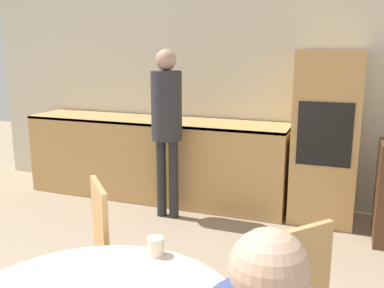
# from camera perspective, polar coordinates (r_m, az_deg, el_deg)

# --- Properties ---
(wall_back) EXTENTS (6.82, 0.05, 2.60)m
(wall_back) POSITION_cam_1_polar(r_m,az_deg,el_deg) (4.80, 8.03, 7.60)
(wall_back) COLOR beige
(wall_back) RESTS_ON ground_plane
(kitchen_counter) EXTENTS (3.04, 0.60, 0.93)m
(kitchen_counter) POSITION_cam_1_polar(r_m,az_deg,el_deg) (4.96, -4.98, -1.83)
(kitchen_counter) COLOR tan
(kitchen_counter) RESTS_ON ground_plane
(oven_unit) EXTENTS (0.62, 0.59, 1.70)m
(oven_unit) POSITION_cam_1_polar(r_m,az_deg,el_deg) (4.43, 17.41, 0.84)
(oven_unit) COLOR tan
(oven_unit) RESTS_ON ground_plane
(chair_far_left) EXTENTS (0.57, 0.57, 0.97)m
(chair_far_left) POSITION_cam_1_polar(r_m,az_deg,el_deg) (2.60, -13.92, -14.59)
(chair_far_left) COLOR tan
(chair_far_left) RESTS_ON ground_plane
(person_standing) EXTENTS (0.30, 0.30, 1.71)m
(person_standing) POSITION_cam_1_polar(r_m,az_deg,el_deg) (4.25, -3.40, 3.93)
(person_standing) COLOR #262628
(person_standing) RESTS_ON ground_plane
(cup) EXTENTS (0.08, 0.08, 0.09)m
(cup) POSITION_cam_1_polar(r_m,az_deg,el_deg) (2.13, -4.87, -13.44)
(cup) COLOR beige
(cup) RESTS_ON dining_table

